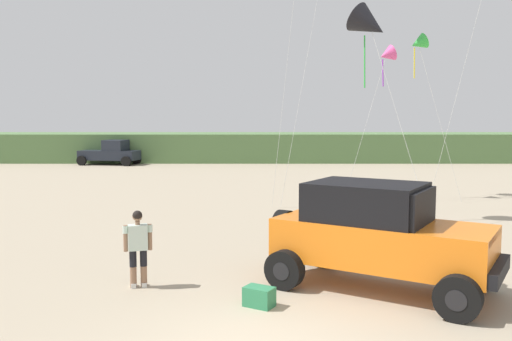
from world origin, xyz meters
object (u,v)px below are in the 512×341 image
(kite_orange_streamer, at_px, (384,55))
(jeep, at_px, (376,233))
(person_watching, at_px, (135,244))
(kite_purple_stunt, at_px, (415,44))
(cooler_box, at_px, (257,297))
(distant_pickup, at_px, (108,153))
(kite_yellow_diamond, at_px, (367,25))

(kite_orange_streamer, bearing_deg, jeep, -103.84)
(person_watching, distance_m, kite_purple_stunt, 17.78)
(cooler_box, height_order, kite_orange_streamer, kite_orange_streamer)
(kite_purple_stunt, bearing_deg, kite_orange_streamer, -167.65)
(jeep, bearing_deg, distant_pickup, 114.09)
(cooler_box, bearing_deg, person_watching, -174.85)
(distant_pickup, xyz_separation_m, kite_orange_streamer, (17.43, -18.38, 5.53))
(jeep, bearing_deg, kite_yellow_diamond, 80.17)
(cooler_box, distance_m, kite_orange_streamer, 16.69)
(cooler_box, distance_m, kite_purple_stunt, 17.75)
(person_watching, relative_size, cooler_box, 2.98)
(jeep, bearing_deg, person_watching, 178.51)
(person_watching, bearing_deg, jeep, -1.49)
(kite_purple_stunt, bearing_deg, person_watching, -126.20)
(kite_yellow_diamond, bearing_deg, kite_purple_stunt, 59.54)
(person_watching, distance_m, kite_yellow_diamond, 11.62)
(cooler_box, bearing_deg, kite_purple_stunt, 93.54)
(kite_orange_streamer, bearing_deg, person_watching, -122.46)
(distant_pickup, relative_size, kite_yellow_diamond, 0.63)
(distant_pickup, bearing_deg, jeep, -65.91)
(jeep, bearing_deg, kite_purple_stunt, 70.67)
(person_watching, height_order, cooler_box, person_watching)
(distant_pickup, bearing_deg, person_watching, -73.96)
(jeep, height_order, kite_yellow_diamond, kite_yellow_diamond)
(distant_pickup, xyz_separation_m, kite_purple_stunt, (18.93, -18.05, 6.08))
(jeep, height_order, cooler_box, jeep)
(distant_pickup, bearing_deg, kite_purple_stunt, -43.63)
(jeep, height_order, person_watching, jeep)
(kite_yellow_diamond, xyz_separation_m, kite_orange_streamer, (1.92, 5.50, -0.39))
(person_watching, relative_size, kite_orange_streamer, 0.24)
(kite_orange_streamer, bearing_deg, cooler_box, -111.96)
(jeep, xyz_separation_m, kite_yellow_diamond, (1.35, 7.79, 5.65))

